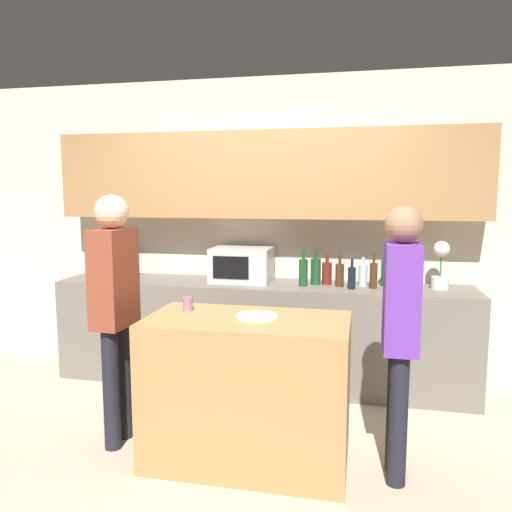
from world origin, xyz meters
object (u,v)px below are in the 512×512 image
(cup_0, at_px, (188,304))
(toaster, at_px, (121,267))
(bottle_1, at_px, (316,271))
(person_center, at_px, (400,321))
(bottle_7, at_px, (386,272))
(potted_plant, at_px, (441,265))
(bottle_5, at_px, (363,275))
(bottle_0, at_px, (303,272))
(bottle_2, at_px, (327,273))
(bottle_3, at_px, (340,275))
(microwave, at_px, (242,265))
(bottle_4, at_px, (352,278))
(person_left, at_px, (115,298))
(plate_on_island, at_px, (257,316))
(bottle_6, at_px, (373,275))

(cup_0, bearing_deg, toaster, 131.70)
(bottle_1, bearing_deg, person_center, -65.57)
(bottle_7, bearing_deg, potted_plant, -5.90)
(toaster, distance_m, person_center, 2.78)
(bottle_5, bearing_deg, bottle_1, 179.60)
(bottle_0, relative_size, bottle_2, 1.20)
(bottle_7, bearing_deg, bottle_3, -163.65)
(microwave, height_order, bottle_4, microwave)
(bottle_3, relative_size, person_left, 0.16)
(bottle_4, distance_m, bottle_5, 0.17)
(bottle_2, distance_m, bottle_3, 0.14)
(bottle_2, bearing_deg, plate_on_island, -103.67)
(plate_on_island, relative_size, person_left, 0.16)
(bottle_4, relative_size, person_left, 0.15)
(bottle_1, xyz_separation_m, plate_on_island, (-0.23, -1.32, -0.08))
(toaster, bearing_deg, potted_plant, 0.00)
(person_center, bearing_deg, bottle_7, 0.82)
(bottle_1, height_order, bottle_7, bottle_7)
(bottle_0, relative_size, person_center, 0.20)
(bottle_0, xyz_separation_m, person_center, (0.71, -1.25, -0.06))
(person_center, bearing_deg, bottle_3, 17.23)
(bottle_7, distance_m, person_center, 1.40)
(toaster, xyz_separation_m, bottle_3, (2.03, -0.07, 0.01))
(potted_plant, bearing_deg, bottle_4, -167.62)
(bottle_0, bearing_deg, bottle_2, 31.64)
(bottle_3, relative_size, bottle_7, 0.84)
(potted_plant, bearing_deg, bottle_2, 179.44)
(potted_plant, xyz_separation_m, person_center, (-0.40, -1.35, -0.14))
(toaster, height_order, bottle_0, bottle_0)
(bottle_7, bearing_deg, cup_0, -134.98)
(plate_on_island, bearing_deg, potted_plant, 46.87)
(bottle_4, xyz_separation_m, person_left, (-1.49, -1.17, 0.00))
(bottle_5, bearing_deg, bottle_4, -121.77)
(potted_plant, bearing_deg, bottle_1, -179.49)
(potted_plant, distance_m, bottle_6, 0.55)
(bottle_4, height_order, bottle_5, bottle_4)
(bottle_4, bearing_deg, bottle_2, 142.43)
(bottle_1, bearing_deg, bottle_5, -0.40)
(bottle_1, bearing_deg, plate_on_island, -99.92)
(bottle_3, height_order, bottle_7, bottle_7)
(bottle_1, distance_m, person_center, 1.48)
(cup_0, bearing_deg, bottle_4, 47.15)
(bottle_6, xyz_separation_m, person_center, (0.13, -1.27, -0.05))
(plate_on_island, bearing_deg, cup_0, 170.34)
(bottle_6, relative_size, person_center, 0.18)
(bottle_0, distance_m, bottle_6, 0.58)
(potted_plant, distance_m, bottle_1, 1.02)
(bottle_1, xyz_separation_m, bottle_6, (0.48, -0.08, -0.01))
(microwave, relative_size, cup_0, 5.74)
(potted_plant, bearing_deg, plate_on_island, -133.13)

